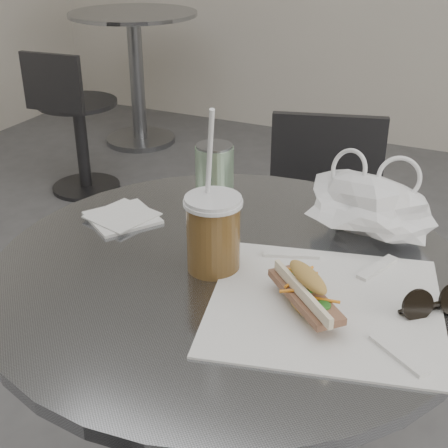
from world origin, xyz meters
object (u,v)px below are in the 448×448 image
at_px(iced_coffee, 213,232).
at_px(sunglasses, 435,304).
at_px(bg_chair, 76,131).
at_px(bg_table, 136,63).
at_px(banh_mi, 306,292).
at_px(cafe_table, 229,398).
at_px(chair_far, 318,273).
at_px(drink_can, 215,180).

xyz_separation_m(iced_coffee, sunglasses, (0.33, 0.02, -0.05)).
distance_m(bg_chair, sunglasses, 2.34).
relative_size(iced_coffee, sunglasses, 2.91).
bearing_deg(bg_table, banh_mi, -52.39).
height_order(banh_mi, iced_coffee, iced_coffee).
bearing_deg(banh_mi, cafe_table, -161.46).
bearing_deg(iced_coffee, sunglasses, 3.10).
distance_m(chair_far, bg_chair, 1.63).
bearing_deg(banh_mi, drink_can, -178.87).
distance_m(iced_coffee, sunglasses, 0.34).
distance_m(iced_coffee, drink_can, 0.20).
height_order(bg_table, bg_chair, bg_table).
xyz_separation_m(chair_far, bg_chair, (-1.43, 0.78, -0.02)).
relative_size(chair_far, bg_chair, 1.08).
relative_size(bg_chair, sunglasses, 7.74).
relative_size(banh_mi, iced_coffee, 0.69).
relative_size(chair_far, sunglasses, 8.32).
bearing_deg(iced_coffee, banh_mi, -17.21).
bearing_deg(banh_mi, chair_far, 147.75).
distance_m(chair_far, sunglasses, 0.88).
distance_m(cafe_table, banh_mi, 0.35).
bearing_deg(iced_coffee, bg_table, 125.48).
xyz_separation_m(cafe_table, bg_table, (-1.60, 2.20, -0.00)).
bearing_deg(bg_table, iced_coffee, -54.52).
distance_m(bg_table, sunglasses, 2.93).
bearing_deg(banh_mi, bg_chair, -179.85).
relative_size(bg_chair, iced_coffee, 2.66).
height_order(iced_coffee, drink_can, iced_coffee).
relative_size(cafe_table, banh_mi, 4.21).
bearing_deg(drink_can, bg_chair, 136.48).
bearing_deg(bg_table, sunglasses, -49.00).
bearing_deg(cafe_table, banh_mi, -24.95).
xyz_separation_m(sunglasses, drink_can, (-0.42, 0.16, 0.05)).
bearing_deg(bg_chair, iced_coffee, -50.53).
height_order(bg_chair, sunglasses, sunglasses).
height_order(cafe_table, banh_mi, banh_mi).
bearing_deg(chair_far, sunglasses, 101.71).
bearing_deg(bg_chair, banh_mi, -48.39).
relative_size(cafe_table, drink_can, 5.74).
height_order(cafe_table, iced_coffee, iced_coffee).
xyz_separation_m(bg_table, iced_coffee, (1.58, -2.22, 0.34)).
xyz_separation_m(bg_chair, sunglasses, (1.78, -1.46, 0.45)).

